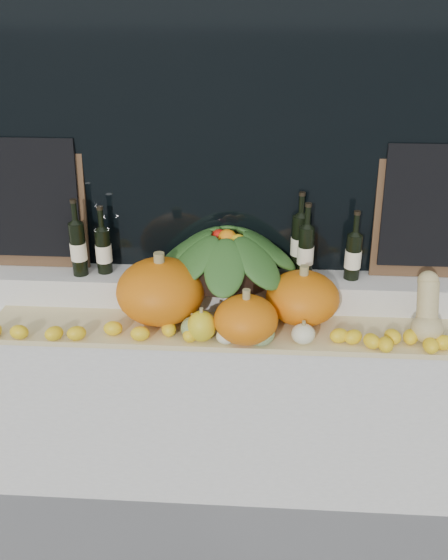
# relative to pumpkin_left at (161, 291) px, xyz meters

# --- Properties ---
(display_sill) EXTENTS (2.30, 0.55, 0.88)m
(display_sill) POSITION_rel_pumpkin_left_xyz_m (0.28, 0.06, -0.61)
(display_sill) COLOR silver
(display_sill) RESTS_ON ground
(rear_tier) EXTENTS (2.30, 0.25, 0.16)m
(rear_tier) POSITION_rel_pumpkin_left_xyz_m (0.28, 0.21, -0.09)
(rear_tier) COLOR silver
(rear_tier) RESTS_ON display_sill
(straw_bedding) EXTENTS (2.10, 0.32, 0.02)m
(straw_bedding) POSITION_rel_pumpkin_left_xyz_m (0.28, -0.07, -0.16)
(straw_bedding) COLOR tan
(straw_bedding) RESTS_ON display_sill
(pumpkin_left) EXTENTS (0.40, 0.40, 0.29)m
(pumpkin_left) POSITION_rel_pumpkin_left_xyz_m (0.00, 0.00, 0.00)
(pumpkin_left) COLOR orange
(pumpkin_left) RESTS_ON straw_bedding
(pumpkin_right) EXTENTS (0.39, 0.39, 0.23)m
(pumpkin_right) POSITION_rel_pumpkin_left_xyz_m (0.63, 0.03, -0.03)
(pumpkin_right) COLOR orange
(pumpkin_right) RESTS_ON straw_bedding
(pumpkin_center) EXTENTS (0.28, 0.28, 0.20)m
(pumpkin_center) POSITION_rel_pumpkin_left_xyz_m (0.39, -0.16, -0.04)
(pumpkin_center) COLOR orange
(pumpkin_center) RESTS_ON straw_bedding
(butternut_squash) EXTENTS (0.14, 0.20, 0.29)m
(butternut_squash) POSITION_rel_pumpkin_left_xyz_m (1.15, -0.09, -0.02)
(butternut_squash) COLOR tan
(butternut_squash) RESTS_ON straw_bedding
(decorative_gourds) EXTENTS (0.58, 0.15, 0.16)m
(decorative_gourds) POSITION_rel_pumpkin_left_xyz_m (0.33, -0.17, -0.09)
(decorative_gourds) COLOR #2C611D
(decorative_gourds) RESTS_ON straw_bedding
(lemon_heap) EXTENTS (2.20, 0.16, 0.06)m
(lemon_heap) POSITION_rel_pumpkin_left_xyz_m (0.28, -0.18, -0.11)
(lemon_heap) COLOR yellow
(lemon_heap) RESTS_ON straw_bedding
(produce_bowl) EXTENTS (0.69, 0.69, 0.24)m
(produce_bowl) POSITION_rel_pumpkin_left_xyz_m (0.29, 0.19, 0.11)
(produce_bowl) COLOR black
(produce_bowl) RESTS_ON rear_tier
(wine_bottle_far_left) EXTENTS (0.08, 0.08, 0.37)m
(wine_bottle_far_left) POSITION_rel_pumpkin_left_xyz_m (-0.41, 0.17, 0.13)
(wine_bottle_far_left) COLOR black
(wine_bottle_far_left) RESTS_ON rear_tier
(wine_bottle_near_left) EXTENTS (0.08, 0.08, 0.33)m
(wine_bottle_near_left) POSITION_rel_pumpkin_left_xyz_m (-0.30, 0.20, 0.10)
(wine_bottle_near_left) COLOR black
(wine_bottle_near_left) RESTS_ON rear_tier
(wine_bottle_tall) EXTENTS (0.08, 0.08, 0.39)m
(wine_bottle_tall) POSITION_rel_pumpkin_left_xyz_m (0.62, 0.27, 0.13)
(wine_bottle_tall) COLOR black
(wine_bottle_tall) RESTS_ON rear_tier
(wine_bottle_near_right) EXTENTS (0.08, 0.08, 0.37)m
(wine_bottle_near_right) POSITION_rel_pumpkin_left_xyz_m (0.65, 0.20, 0.12)
(wine_bottle_near_right) COLOR black
(wine_bottle_near_right) RESTS_ON rear_tier
(wine_bottle_far_right) EXTENTS (0.08, 0.08, 0.33)m
(wine_bottle_far_right) POSITION_rel_pumpkin_left_xyz_m (0.87, 0.21, 0.10)
(wine_bottle_far_right) COLOR black
(wine_bottle_far_right) RESTS_ON rear_tier
(chalkboard_left) EXTENTS (0.50, 0.09, 0.62)m
(chalkboard_left) POSITION_rel_pumpkin_left_xyz_m (-0.64, 0.27, 0.31)
(chalkboard_left) COLOR #4C331E
(chalkboard_left) RESTS_ON rear_tier
(chalkboard_right) EXTENTS (0.50, 0.09, 0.62)m
(chalkboard_right) POSITION_rel_pumpkin_left_xyz_m (1.20, 0.27, 0.31)
(chalkboard_right) COLOR #4C331E
(chalkboard_right) RESTS_ON rear_tier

